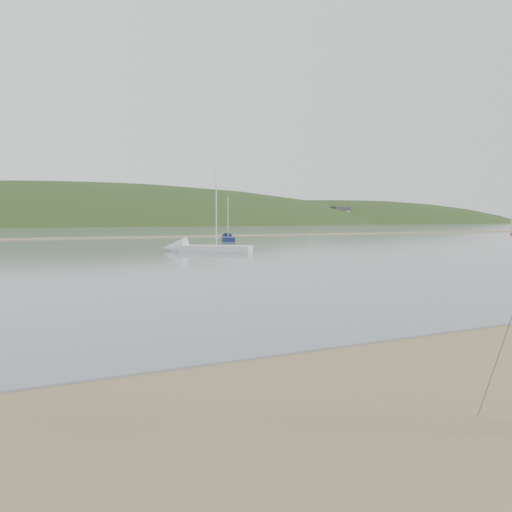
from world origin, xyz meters
name	(u,v)px	position (x,y,z in m)	size (l,w,h in m)	color
ground	(144,490)	(0.00, 0.00, 0.00)	(560.00, 560.00, 0.00)	olive
hill_ridge	(30,273)	(18.52, 235.00, -19.70)	(620.00, 180.00, 80.00)	#213516
sailboat_white_near	(193,248)	(14.38, 36.43, 0.30)	(6.90, 6.17, 7.41)	silver
sailboat_blue_far	(227,238)	(25.72, 54.45, 0.30)	(3.37, 5.79, 5.69)	#151F49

